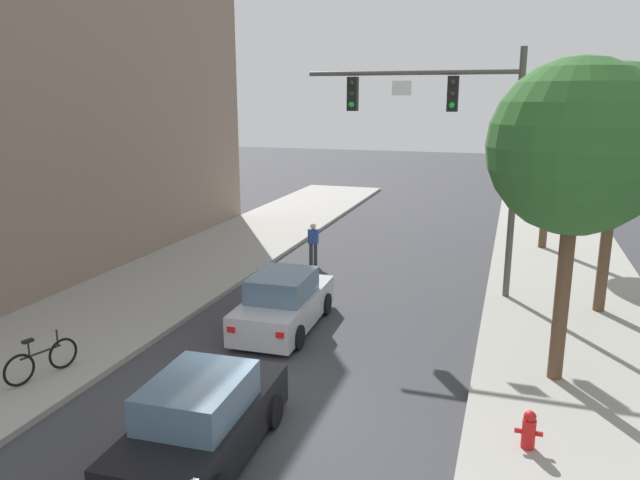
{
  "coord_description": "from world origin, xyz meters",
  "views": [
    {
      "loc": [
        4.58,
        -9.88,
        6.27
      ],
      "look_at": [
        -0.89,
        7.0,
        2.0
      ],
      "focal_mm": 33.71,
      "sensor_mm": 36.0,
      "label": 1
    }
  ],
  "objects_px": {
    "car_following_black": "(202,422)",
    "car_lead_silver": "(284,303)",
    "bicycle_leaning": "(42,360)",
    "fire_hydrant": "(529,430)",
    "street_tree_second": "(619,132)",
    "street_tree_third": "(554,106)",
    "traffic_signal_mast": "(454,127)",
    "street_tree_nearest": "(577,148)",
    "pedestrian_crossing_road": "(313,242)"
  },
  "relations": [
    {
      "from": "traffic_signal_mast",
      "to": "street_tree_second",
      "type": "distance_m",
      "value": 4.5
    },
    {
      "from": "car_following_black",
      "to": "fire_hydrant",
      "type": "bearing_deg",
      "value": 19.11
    },
    {
      "from": "bicycle_leaning",
      "to": "street_tree_second",
      "type": "bearing_deg",
      "value": 34.54
    },
    {
      "from": "bicycle_leaning",
      "to": "street_tree_nearest",
      "type": "relative_size",
      "value": 0.25
    },
    {
      "from": "car_lead_silver",
      "to": "street_tree_second",
      "type": "distance_m",
      "value": 10.29
    },
    {
      "from": "car_following_black",
      "to": "street_tree_nearest",
      "type": "distance_m",
      "value": 9.04
    },
    {
      "from": "bicycle_leaning",
      "to": "fire_hydrant",
      "type": "bearing_deg",
      "value": 2.22
    },
    {
      "from": "fire_hydrant",
      "to": "street_tree_third",
      "type": "relative_size",
      "value": 0.1
    },
    {
      "from": "street_tree_third",
      "to": "street_tree_second",
      "type": "bearing_deg",
      "value": -80.03
    },
    {
      "from": "bicycle_leaning",
      "to": "street_tree_third",
      "type": "bearing_deg",
      "value": 55.38
    },
    {
      "from": "traffic_signal_mast",
      "to": "bicycle_leaning",
      "type": "relative_size",
      "value": 4.37
    },
    {
      "from": "bicycle_leaning",
      "to": "street_tree_nearest",
      "type": "height_order",
      "value": "street_tree_nearest"
    },
    {
      "from": "traffic_signal_mast",
      "to": "street_tree_nearest",
      "type": "relative_size",
      "value": 1.08
    },
    {
      "from": "traffic_signal_mast",
      "to": "pedestrian_crossing_road",
      "type": "distance_m",
      "value": 7.08
    },
    {
      "from": "car_lead_silver",
      "to": "car_following_black",
      "type": "height_order",
      "value": "same"
    },
    {
      "from": "fire_hydrant",
      "to": "street_tree_nearest",
      "type": "height_order",
      "value": "street_tree_nearest"
    },
    {
      "from": "car_lead_silver",
      "to": "fire_hydrant",
      "type": "bearing_deg",
      "value": -34.27
    },
    {
      "from": "car_following_black",
      "to": "street_tree_second",
      "type": "height_order",
      "value": "street_tree_second"
    },
    {
      "from": "traffic_signal_mast",
      "to": "street_tree_nearest",
      "type": "xyz_separation_m",
      "value": [
        3.01,
        -5.54,
        -0.12
      ]
    },
    {
      "from": "fire_hydrant",
      "to": "street_tree_third",
      "type": "xyz_separation_m",
      "value": [
        0.75,
        15.59,
        5.37
      ]
    },
    {
      "from": "bicycle_leaning",
      "to": "street_tree_second",
      "type": "height_order",
      "value": "street_tree_second"
    },
    {
      "from": "traffic_signal_mast",
      "to": "fire_hydrant",
      "type": "distance_m",
      "value": 10.18
    },
    {
      "from": "traffic_signal_mast",
      "to": "car_lead_silver",
      "type": "xyz_separation_m",
      "value": [
        -3.93,
        -4.31,
        -4.62
      ]
    },
    {
      "from": "pedestrian_crossing_road",
      "to": "bicycle_leaning",
      "type": "distance_m",
      "value": 11.29
    },
    {
      "from": "traffic_signal_mast",
      "to": "street_tree_third",
      "type": "height_order",
      "value": "traffic_signal_mast"
    },
    {
      "from": "car_following_black",
      "to": "car_lead_silver",
      "type": "bearing_deg",
      "value": 98.21
    },
    {
      "from": "car_following_black",
      "to": "fire_hydrant",
      "type": "distance_m",
      "value": 5.77
    },
    {
      "from": "pedestrian_crossing_road",
      "to": "street_tree_nearest",
      "type": "bearing_deg",
      "value": -42.32
    },
    {
      "from": "car_lead_silver",
      "to": "car_following_black",
      "type": "relative_size",
      "value": 1.0
    },
    {
      "from": "bicycle_leaning",
      "to": "car_following_black",
      "type": "bearing_deg",
      "value": -17.1
    },
    {
      "from": "fire_hydrant",
      "to": "street_tree_nearest",
      "type": "relative_size",
      "value": 0.1
    },
    {
      "from": "traffic_signal_mast",
      "to": "street_tree_third",
      "type": "bearing_deg",
      "value": 65.6
    },
    {
      "from": "car_following_black",
      "to": "street_tree_nearest",
      "type": "height_order",
      "value": "street_tree_nearest"
    },
    {
      "from": "car_following_black",
      "to": "street_tree_second",
      "type": "bearing_deg",
      "value": 53.07
    },
    {
      "from": "fire_hydrant",
      "to": "street_tree_nearest",
      "type": "xyz_separation_m",
      "value": [
        0.6,
        3.09,
        4.72
      ]
    },
    {
      "from": "traffic_signal_mast",
      "to": "pedestrian_crossing_road",
      "type": "xyz_separation_m",
      "value": [
        -5.18,
        1.92,
        -4.43
      ]
    },
    {
      "from": "street_tree_third",
      "to": "traffic_signal_mast",
      "type": "bearing_deg",
      "value": -114.4
    },
    {
      "from": "car_following_black",
      "to": "street_tree_third",
      "type": "xyz_separation_m",
      "value": [
        6.19,
        17.48,
        5.16
      ]
    },
    {
      "from": "bicycle_leaning",
      "to": "car_lead_silver",
      "type": "bearing_deg",
      "value": 50.13
    },
    {
      "from": "traffic_signal_mast",
      "to": "fire_hydrant",
      "type": "xyz_separation_m",
      "value": [
        2.41,
        -8.63,
        -4.84
      ]
    },
    {
      "from": "bicycle_leaning",
      "to": "traffic_signal_mast",
      "type": "bearing_deg",
      "value": 48.89
    },
    {
      "from": "car_lead_silver",
      "to": "bicycle_leaning",
      "type": "xyz_separation_m",
      "value": [
        -3.95,
        -4.72,
        -0.18
      ]
    },
    {
      "from": "fire_hydrant",
      "to": "bicycle_leaning",
      "type": "bearing_deg",
      "value": -177.78
    },
    {
      "from": "bicycle_leaning",
      "to": "street_tree_third",
      "type": "xyz_separation_m",
      "value": [
        11.04,
        15.99,
        5.34
      ]
    },
    {
      "from": "street_tree_nearest",
      "to": "fire_hydrant",
      "type": "bearing_deg",
      "value": -101.02
    },
    {
      "from": "car_lead_silver",
      "to": "car_following_black",
      "type": "distance_m",
      "value": 6.28
    },
    {
      "from": "pedestrian_crossing_road",
      "to": "traffic_signal_mast",
      "type": "bearing_deg",
      "value": -20.39
    },
    {
      "from": "traffic_signal_mast",
      "to": "car_lead_silver",
      "type": "distance_m",
      "value": 7.44
    },
    {
      "from": "pedestrian_crossing_road",
      "to": "fire_hydrant",
      "type": "relative_size",
      "value": 2.28
    },
    {
      "from": "traffic_signal_mast",
      "to": "pedestrian_crossing_road",
      "type": "height_order",
      "value": "traffic_signal_mast"
    }
  ]
}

